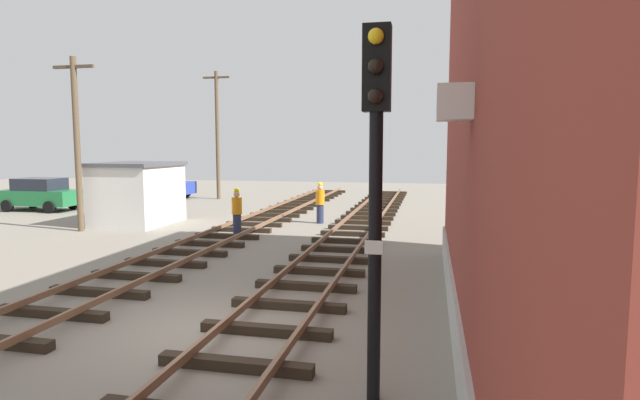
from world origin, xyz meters
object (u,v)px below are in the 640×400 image
parked_car_green (40,194)px  track_worker_distant (237,212)px  parked_car_blue (162,185)px  track_worker_foreground (320,203)px  control_hut (138,193)px  utility_pole_near (77,141)px  utility_pole_far (217,133)px  signal_mast (376,169)px

parked_car_green → track_worker_distant: track_worker_distant is taller
parked_car_blue → track_worker_foreground: (12.75, -8.67, 0.03)m
control_hut → track_worker_distant: 5.78m
control_hut → track_worker_foreground: control_hut is taller
track_worker_distant → utility_pole_near: bearing=-177.1°
control_hut → parked_car_blue: (-4.83, 10.61, -0.49)m
utility_pole_far → track_worker_distant: 14.79m
utility_pole_near → track_worker_distant: size_ratio=3.75×
track_worker_foreground → control_hut: bearing=-166.2°
control_hut → parked_car_blue: control_hut is taller
signal_mast → parked_car_blue: size_ratio=1.19×
parked_car_blue → signal_mast: bearing=-55.2°
parked_car_green → utility_pole_near: utility_pole_near is taller
parked_car_green → utility_pole_far: 10.98m
signal_mast → parked_car_green: (-19.91, 16.91, -2.26)m
utility_pole_near → parked_car_blue: bearing=105.7°
utility_pole_far → track_worker_distant: utility_pole_far is taller
utility_pole_near → utility_pole_far: 13.26m
parked_car_blue → parked_car_green: same height
parked_car_blue → utility_pole_far: (3.90, 0.39, 3.44)m
signal_mast → utility_pole_far: bearing=117.7°
signal_mast → utility_pole_near: (-13.28, 11.46, 0.53)m
utility_pole_far → track_worker_distant: size_ratio=4.44×
control_hut → utility_pole_far: size_ratio=0.46×
signal_mast → control_hut: 18.33m
utility_pole_near → track_worker_foreground: (9.15, 4.18, -2.77)m
parked_car_green → utility_pole_far: bearing=48.3°
utility_pole_near → parked_car_green: bearing=140.6°
parked_car_green → track_worker_foreground: track_worker_foreground is taller
signal_mast → parked_car_blue: (-16.88, 24.30, -2.26)m
utility_pole_far → signal_mast: bearing=-62.3°
signal_mast → control_hut: bearing=131.3°
utility_pole_far → track_worker_foreground: size_ratio=4.44×
parked_car_green → track_worker_foreground: bearing=-4.6°
control_hut → utility_pole_far: 11.43m
track_worker_distant → parked_car_blue: bearing=129.4°
signal_mast → track_worker_distant: bearing=119.3°
signal_mast → utility_pole_near: 17.55m
signal_mast → parked_car_green: size_ratio=1.19×
signal_mast → parked_car_blue: signal_mast is taller
signal_mast → track_worker_foreground: bearing=104.8°
control_hut → utility_pole_near: bearing=-118.8°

